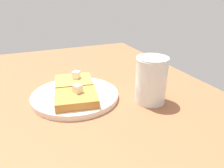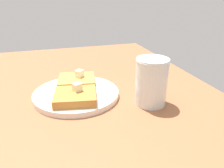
# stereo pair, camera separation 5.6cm
# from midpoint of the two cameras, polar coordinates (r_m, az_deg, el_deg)

# --- Properties ---
(table_surface) EXTENTS (1.00, 1.00, 0.03)m
(table_surface) POSITION_cam_midpoint_polar(r_m,az_deg,el_deg) (0.63, -16.49, -3.96)
(table_surface) COLOR brown
(table_surface) RESTS_ON ground
(plate) EXTENTS (0.23, 0.23, 0.01)m
(plate) POSITION_cam_midpoint_polar(r_m,az_deg,el_deg) (0.59, -6.65, -2.57)
(plate) COLOR silver
(plate) RESTS_ON table_surface
(toast_slice_left) EXTENTS (0.11, 0.12, 0.02)m
(toast_slice_left) POSITION_cam_midpoint_polar(r_m,az_deg,el_deg) (0.63, -6.76, 0.74)
(toast_slice_left) COLOR gold
(toast_slice_left) RESTS_ON plate
(toast_slice_middle) EXTENTS (0.11, 0.12, 0.02)m
(toast_slice_middle) POSITION_cam_midpoint_polar(r_m,az_deg,el_deg) (0.54, -6.69, -3.30)
(toast_slice_middle) COLOR #B87934
(toast_slice_middle) RESTS_ON plate
(butter_pat_primary) EXTENTS (0.03, 0.03, 0.02)m
(butter_pat_primary) POSITION_cam_midpoint_polar(r_m,az_deg,el_deg) (0.63, -6.04, 2.68)
(butter_pat_primary) COLOR #F9EAC5
(butter_pat_primary) RESTS_ON toast_slice_left
(butter_pat_secondary) EXTENTS (0.02, 0.03, 0.02)m
(butter_pat_secondary) POSITION_cam_midpoint_polar(r_m,az_deg,el_deg) (0.54, -6.19, -0.87)
(butter_pat_secondary) COLOR beige
(butter_pat_secondary) RESTS_ON toast_slice_middle
(fork) EXTENTS (0.16, 0.02, 0.00)m
(fork) POSITION_cam_midpoint_polar(r_m,az_deg,el_deg) (0.60, -0.53, -1.16)
(fork) COLOR silver
(fork) RESTS_ON plate
(syrup_jar) EXTENTS (0.08, 0.08, 0.12)m
(syrup_jar) POSITION_cam_midpoint_polar(r_m,az_deg,el_deg) (0.55, 13.05, -0.01)
(syrup_jar) COLOR #331208
(syrup_jar) RESTS_ON table_surface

